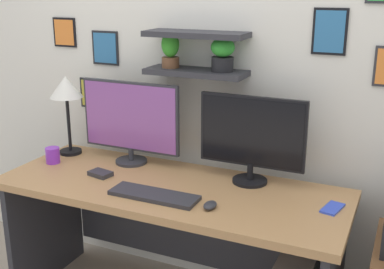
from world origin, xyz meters
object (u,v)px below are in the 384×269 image
(desk_lamp, at_px, (66,92))
(cell_phone, at_px, (332,208))
(desk, at_px, (175,217))
(computer_mouse, at_px, (210,205))
(monitor_right, at_px, (252,136))
(scissors_tray, at_px, (100,174))
(coffee_mug, at_px, (53,155))
(monitor_left, at_px, (131,120))
(keyboard, at_px, (154,195))

(desk_lamp, height_order, cell_phone, desk_lamp)
(desk, distance_m, computer_mouse, 0.42)
(monitor_right, bearing_deg, desk_lamp, -179.00)
(monitor_right, relative_size, desk_lamp, 1.17)
(computer_mouse, bearing_deg, scissors_tray, 169.52)
(computer_mouse, xyz_separation_m, cell_phone, (0.51, 0.22, -0.01))
(desk, xyz_separation_m, monitor_right, (0.36, 0.16, 0.45))
(computer_mouse, distance_m, desk_lamp, 1.18)
(cell_phone, height_order, coffee_mug, coffee_mug)
(monitor_right, bearing_deg, cell_phone, -19.59)
(desk, height_order, desk_lamp, desk_lamp)
(monitor_right, distance_m, desk_lamp, 1.14)
(desk, distance_m, coffee_mug, 0.80)
(desk, bearing_deg, monitor_left, 155.71)
(keyboard, height_order, desk_lamp, desk_lamp)
(monitor_left, bearing_deg, computer_mouse, -30.56)
(monitor_left, height_order, monitor_right, monitor_left)
(keyboard, distance_m, computer_mouse, 0.29)
(desk, distance_m, desk_lamp, 0.98)
(coffee_mug, bearing_deg, scissors_tray, -8.78)
(desk_lamp, bearing_deg, desk, -10.29)
(monitor_right, relative_size, keyboard, 1.25)
(monitor_right, height_order, computer_mouse, monitor_right)
(monitor_left, height_order, cell_phone, monitor_left)
(desk, bearing_deg, computer_mouse, -37.33)
(cell_phone, bearing_deg, coffee_mug, -166.47)
(monitor_left, distance_m, cell_phone, 1.19)
(desk, distance_m, monitor_right, 0.60)
(monitor_left, xyz_separation_m, keyboard, (0.35, -0.38, -0.24))
(cell_phone, distance_m, coffee_mug, 1.56)
(keyboard, distance_m, cell_phone, 0.83)
(desk, relative_size, keyboard, 4.07)
(monitor_left, bearing_deg, scissors_tray, -99.98)
(computer_mouse, relative_size, scissors_tray, 0.75)
(desk, xyz_separation_m, keyboard, (-0.01, -0.22, 0.21))
(monitor_left, height_order, keyboard, monitor_left)
(monitor_right, distance_m, coffee_mug, 1.15)
(monitor_right, distance_m, computer_mouse, 0.45)
(desk_lamp, relative_size, coffee_mug, 5.24)
(scissors_tray, bearing_deg, desk, 12.93)
(monitor_right, xyz_separation_m, computer_mouse, (-0.07, -0.38, -0.23))
(computer_mouse, relative_size, coffee_mug, 1.00)
(monitor_right, bearing_deg, scissors_tray, -161.54)
(keyboard, height_order, cell_phone, keyboard)
(scissors_tray, bearing_deg, coffee_mug, 171.22)
(desk_lamp, bearing_deg, keyboard, -24.90)
(cell_phone, relative_size, scissors_tray, 1.17)
(desk_lamp, relative_size, cell_phone, 3.37)
(computer_mouse, height_order, desk_lamp, desk_lamp)
(monitor_right, bearing_deg, coffee_mug, -170.04)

